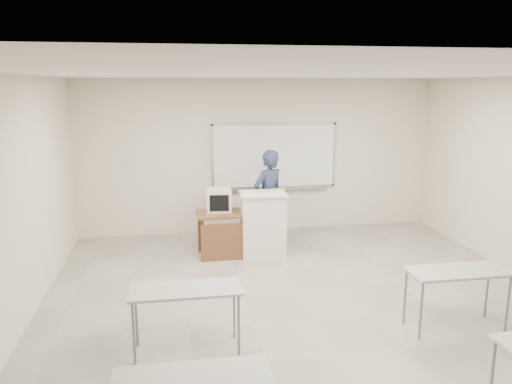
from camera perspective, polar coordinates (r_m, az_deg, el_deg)
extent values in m
cube|color=gray|center=(6.51, 6.68, -14.20)|extent=(7.00, 8.00, 0.01)
cube|color=white|center=(9.86, 2.13, 4.14)|extent=(2.40, 0.03, 1.20)
cube|color=#B7BABC|center=(9.78, 2.16, 7.74)|extent=(2.48, 0.04, 0.04)
cube|color=#B7BABC|center=(9.96, 2.10, 0.61)|extent=(2.48, 0.04, 0.04)
cube|color=#B7BABC|center=(9.68, -4.97, 3.96)|extent=(0.04, 0.04, 1.28)
cube|color=#B7BABC|center=(10.17, 8.90, 4.25)|extent=(0.04, 0.04, 1.28)
cube|color=#B7BABC|center=(9.92, 2.15, 0.33)|extent=(2.16, 0.07, 0.02)
cube|color=#AAA9A4|center=(5.53, -8.05, -10.99)|extent=(1.20, 0.50, 0.03)
cylinder|color=slate|center=(5.52, -13.80, -15.46)|extent=(0.03, 0.03, 0.70)
cylinder|color=slate|center=(5.54, -1.98, -14.99)|extent=(0.03, 0.03, 0.70)
cylinder|color=slate|center=(5.88, -13.53, -13.66)|extent=(0.03, 0.03, 0.70)
cylinder|color=slate|center=(5.89, -2.51, -13.23)|extent=(0.03, 0.03, 0.70)
cube|color=#AAA9A4|center=(6.43, 22.11, -8.41)|extent=(1.20, 0.50, 0.03)
cylinder|color=slate|center=(6.15, 18.34, -12.77)|extent=(0.03, 0.03, 0.70)
cylinder|color=slate|center=(6.71, 26.84, -11.34)|extent=(0.03, 0.03, 0.70)
cylinder|color=slate|center=(6.47, 16.67, -11.37)|extent=(0.03, 0.03, 0.70)
cylinder|color=slate|center=(7.01, 24.90, -10.16)|extent=(0.03, 0.03, 0.70)
cube|color=#AAA9A4|center=(4.02, -7.26, -20.50)|extent=(1.20, 0.50, 0.03)
cylinder|color=slate|center=(5.17, 25.36, -18.35)|extent=(0.03, 0.03, 0.70)
cube|color=brown|center=(8.52, -2.45, -2.41)|extent=(1.29, 0.65, 0.04)
cube|color=brown|center=(8.35, -2.16, -5.70)|extent=(1.23, 0.03, 0.63)
cylinder|color=#452B17|center=(8.33, -6.21, -5.52)|extent=(0.06, 0.06, 0.71)
cylinder|color=#452B17|center=(8.47, 1.75, -5.14)|extent=(0.06, 0.06, 0.71)
cylinder|color=#452B17|center=(8.83, -6.42, -4.49)|extent=(0.06, 0.06, 0.71)
cylinder|color=#452B17|center=(8.96, 1.09, -4.16)|extent=(0.06, 0.06, 0.71)
cube|color=silver|center=(8.55, 0.79, -3.79)|extent=(0.73, 0.52, 1.05)
cube|color=silver|center=(8.42, 0.80, -0.21)|extent=(0.77, 0.56, 0.04)
cube|color=#BFB89A|center=(8.59, -4.24, -0.88)|extent=(0.40, 0.42, 0.38)
cube|color=#BFB89A|center=(8.37, -4.09, -1.23)|extent=(0.42, 0.04, 0.40)
cube|color=black|center=(8.35, -4.07, -1.27)|extent=(0.32, 0.01, 0.27)
cube|color=black|center=(8.67, 0.09, -1.95)|extent=(0.35, 0.26, 0.02)
cube|color=black|center=(8.66, 0.10, -1.88)|extent=(0.29, 0.15, 0.01)
cube|color=black|center=(8.79, -0.08, -0.88)|extent=(0.35, 0.08, 0.24)
cube|color=#7588C0|center=(8.78, -0.07, -0.87)|extent=(0.30, 0.05, 0.19)
ellipsoid|color=#ABAFB4|center=(8.41, 1.45, -2.36)|extent=(0.09, 0.06, 0.03)
cube|color=#BFB89A|center=(8.51, 1.70, 0.16)|extent=(0.48, 0.24, 0.03)
imported|color=black|center=(8.97, 1.41, -0.72)|extent=(0.76, 0.69, 1.75)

